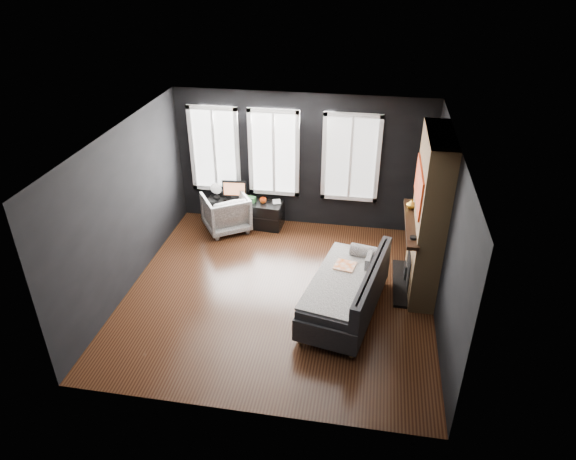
% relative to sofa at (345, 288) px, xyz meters
% --- Properties ---
extents(floor, '(5.00, 5.00, 0.00)m').
position_rel_sofa_xyz_m(floor, '(-1.10, 0.29, -0.45)').
color(floor, black).
rests_on(floor, ground).
extents(ceiling, '(5.00, 5.00, 0.00)m').
position_rel_sofa_xyz_m(ceiling, '(-1.10, 0.29, 2.25)').
color(ceiling, white).
rests_on(ceiling, ground).
extents(wall_back, '(5.00, 0.02, 2.70)m').
position_rel_sofa_xyz_m(wall_back, '(-1.10, 2.79, 0.90)').
color(wall_back, black).
rests_on(wall_back, ground).
extents(wall_left, '(0.02, 5.00, 2.70)m').
position_rel_sofa_xyz_m(wall_left, '(-3.60, 0.29, 0.90)').
color(wall_left, black).
rests_on(wall_left, ground).
extents(wall_right, '(0.02, 5.00, 2.70)m').
position_rel_sofa_xyz_m(wall_right, '(1.40, 0.29, 0.90)').
color(wall_right, black).
rests_on(wall_right, ground).
extents(windows, '(4.00, 0.16, 1.76)m').
position_rel_sofa_xyz_m(windows, '(-1.55, 2.75, 1.93)').
color(windows, white).
rests_on(windows, wall_back).
extents(fireplace, '(0.70, 1.62, 2.70)m').
position_rel_sofa_xyz_m(fireplace, '(1.20, 0.89, 0.90)').
color(fireplace, '#93724C').
rests_on(fireplace, floor).
extents(sofa, '(1.46, 2.28, 0.91)m').
position_rel_sofa_xyz_m(sofa, '(0.00, 0.00, 0.00)').
color(sofa, black).
rests_on(sofa, floor).
extents(stripe_pillow, '(0.12, 0.33, 0.32)m').
position_rel_sofa_xyz_m(stripe_pillow, '(0.32, 0.41, 0.20)').
color(stripe_pillow, gray).
rests_on(stripe_pillow, sofa).
extents(armchair, '(1.11, 1.09, 0.84)m').
position_rel_sofa_xyz_m(armchair, '(-2.54, 2.24, -0.03)').
color(armchair, white).
rests_on(armchair, floor).
extents(media_console, '(1.58, 0.61, 0.53)m').
position_rel_sofa_xyz_m(media_console, '(-2.22, 2.53, -0.19)').
color(media_console, black).
rests_on(media_console, floor).
extents(monitor, '(0.50, 0.14, 0.45)m').
position_rel_sofa_xyz_m(monitor, '(-2.44, 2.59, 0.30)').
color(monitor, black).
rests_on(monitor, media_console).
extents(desk_fan, '(0.26, 0.26, 0.35)m').
position_rel_sofa_xyz_m(desk_fan, '(-2.81, 2.57, 0.25)').
color(desk_fan, gray).
rests_on(desk_fan, media_console).
extents(mug, '(0.15, 0.13, 0.13)m').
position_rel_sofa_xyz_m(mug, '(-1.83, 2.49, 0.14)').
color(mug, '#E14D11').
rests_on(mug, media_console).
extents(book, '(0.16, 0.05, 0.21)m').
position_rel_sofa_xyz_m(book, '(-1.65, 2.56, 0.18)').
color(book, tan).
rests_on(book, media_console).
extents(storage_box, '(0.22, 0.16, 0.11)m').
position_rel_sofa_xyz_m(storage_box, '(-2.09, 2.50, 0.13)').
color(storage_box, '#2C6734').
rests_on(storage_box, media_console).
extents(mantel_vase, '(0.17, 0.17, 0.16)m').
position_rel_sofa_xyz_m(mantel_vase, '(0.95, 1.34, 0.86)').
color(mantel_vase, yellow).
rests_on(mantel_vase, fireplace).
extents(mantel_clock, '(0.13, 0.13, 0.04)m').
position_rel_sofa_xyz_m(mantel_clock, '(0.95, 0.34, 0.79)').
color(mantel_clock, black).
rests_on(mantel_clock, fireplace).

